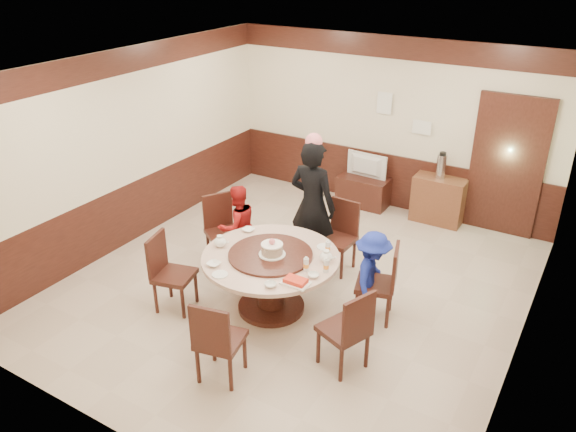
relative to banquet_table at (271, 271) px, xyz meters
The scene contains 30 objects.
room 0.84m from the banquet_table, 90.08° to the left, with size 6.00×6.04×2.84m.
banquet_table is the anchor object (origin of this frame).
chair_0 1.28m from the banquet_table, 23.19° to the left, with size 0.55×0.54×0.97m.
chair_1 1.31m from the banquet_table, 78.16° to the left, with size 0.46×0.47×0.97m.
chair_2 1.35m from the banquet_table, 152.26° to the left, with size 0.61×0.61×0.97m.
chair_3 1.21m from the banquet_table, 150.83° to the right, with size 0.54×0.53×0.97m.
chair_4 1.32m from the banquet_table, 80.97° to the right, with size 0.52×0.53×0.97m.
chair_5 1.33m from the banquet_table, 21.65° to the right, with size 0.58×0.57×0.97m.
person_standing 1.22m from the banquet_table, 93.79° to the left, with size 0.67×0.44×1.83m, color black.
person_red 1.17m from the banquet_table, 145.14° to the left, with size 0.57×0.45×1.18m, color #A51616.
person_blue 1.19m from the banquet_table, 22.02° to the left, with size 0.74×0.42×1.14m, color navy.
birthday_cake 0.32m from the banquet_table, 24.30° to the right, with size 0.32×0.32×0.21m.
teapot_left 0.71m from the banquet_table, 169.01° to the right, with size 0.17×0.15×0.13m, color white.
teapot_right 0.71m from the banquet_table, 19.11° to the left, with size 0.17×0.15×0.13m, color white.
bowl_0 0.73m from the banquet_table, 146.71° to the left, with size 0.15×0.15×0.04m, color white.
bowl_1 0.70m from the banquet_table, 57.34° to the right, with size 0.13×0.13×0.04m, color white.
bowl_2 0.72m from the banquet_table, 129.59° to the right, with size 0.15×0.15×0.04m, color white.
bowl_3 0.72m from the banquet_table, 13.10° to the right, with size 0.13×0.13×0.04m, color white.
saucer_near 0.73m from the banquet_table, 111.04° to the right, with size 0.18×0.18×0.01m, color white.
saucer_far 0.71m from the banquet_table, 48.01° to the left, with size 0.18×0.18×0.01m, color white.
shrimp_platter 0.71m from the banquet_table, 33.71° to the right, with size 0.30×0.20×0.06m.
bottle_0 0.61m from the banquet_table, ahead, with size 0.06×0.06×0.16m, color white.
bottle_1 0.79m from the banquet_table, ahead, with size 0.06×0.06×0.16m, color white.
bottle_2 0.74m from the banquet_table, 35.33° to the left, with size 0.06×0.06×0.16m, color white.
tv_stand 3.40m from the banquet_table, 94.91° to the left, with size 0.85×0.45×0.50m, color #361711.
television 3.39m from the banquet_table, 94.91° to the left, with size 0.71×0.09×0.41m, color #949497.
side_cabinet 3.55m from the banquet_table, 73.82° to the left, with size 0.80×0.40×0.75m, color brown.
thermos 3.57m from the banquet_table, 74.13° to the left, with size 0.15×0.15×0.38m, color silver.
notice_left 3.78m from the banquet_table, 91.76° to the left, with size 0.25×0.00×0.35m, color white.
notice_right 3.74m from the banquet_table, 81.43° to the left, with size 0.30×0.00×0.22m, color white.
Camera 1 is at (3.13, -5.42, 4.06)m, focal length 35.00 mm.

